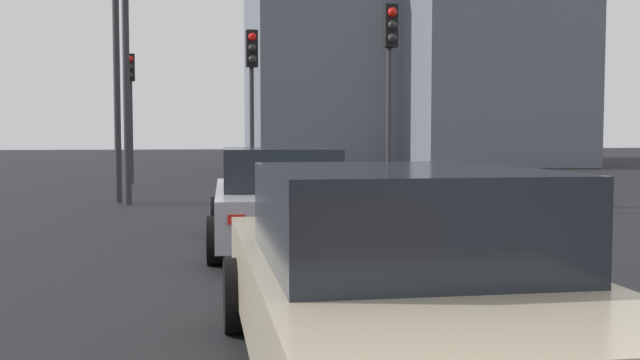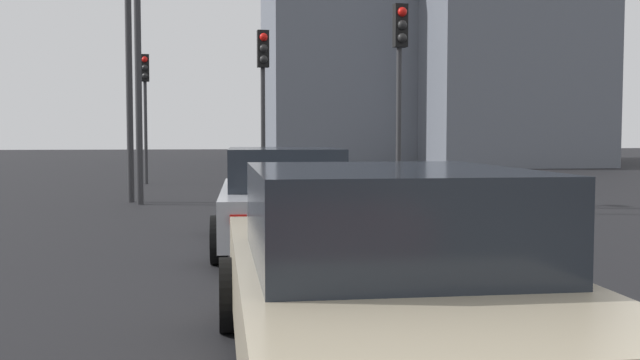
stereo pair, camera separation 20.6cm
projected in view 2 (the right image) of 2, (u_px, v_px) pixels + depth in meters
car_silver_lead at (284, 199)px, 10.93m from camera, size 4.70×2.16×1.48m
car_beige_second at (379, 281)px, 4.85m from camera, size 4.77×2.11×1.47m
traffic_light_near_left at (263, 79)px, 18.06m from camera, size 0.32×0.29×4.22m
traffic_light_near_right at (145, 91)px, 24.52m from camera, size 0.33×0.30×4.33m
traffic_light_far_left at (400, 64)px, 15.56m from camera, size 0.32×0.30×4.42m
street_lamp_kerbside at (128, 29)px, 17.90m from camera, size 0.56×0.36×7.18m
street_lamp_far at (137, 7)px, 17.28m from camera, size 0.56×0.36×8.01m
building_facade_left at (486, 46)px, 41.66m from camera, size 13.55×8.84×13.27m
building_facade_center at (333, 60)px, 45.66m from camera, size 13.61×8.15×12.55m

